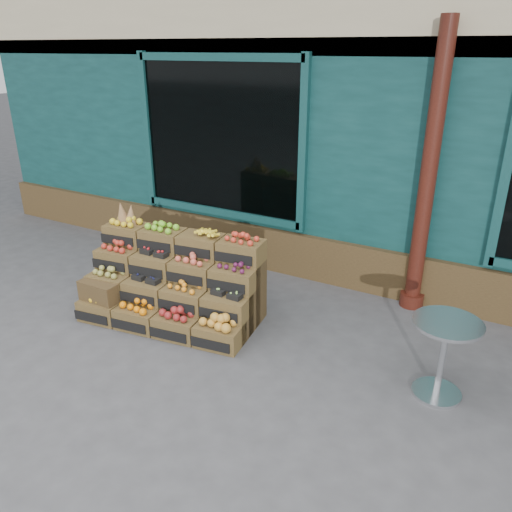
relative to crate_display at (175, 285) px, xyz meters
The scene contains 6 objects.
ground 1.28m from the crate_display, 22.01° to the right, with size 60.00×60.00×0.00m, color #434346.
shop_facade 5.20m from the crate_display, 76.24° to the left, with size 12.00×6.24×4.80m.
crate_display is the anchor object (origin of this frame).
spare_crates 0.82m from the crate_display, 146.97° to the right, with size 0.47×0.33×0.47m.
bistro_table 2.95m from the crate_display, ahead, with size 0.59×0.59×0.75m.
shopkeeper 2.59m from the crate_display, 99.98° to the left, with size 0.79×0.52×2.16m, color #1C6221.
Camera 1 is at (2.21, -3.54, 2.90)m, focal length 35.00 mm.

